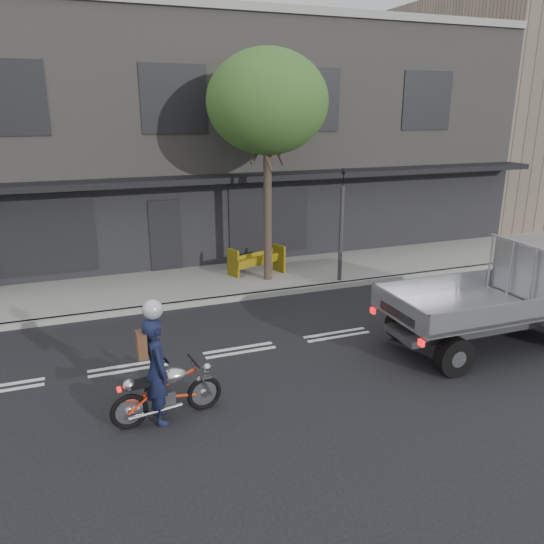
{
  "coord_description": "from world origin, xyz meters",
  "views": [
    {
      "loc": [
        -3.07,
        -10.27,
        5.11
      ],
      "look_at": [
        0.95,
        0.5,
        1.57
      ],
      "focal_mm": 35.0,
      "sensor_mm": 36.0,
      "label": 1
    }
  ],
  "objects": [
    {
      "name": "ground",
      "position": [
        0.0,
        0.0,
        0.0
      ],
      "size": [
        80.0,
        80.0,
        0.0
      ],
      "primitive_type": "plane",
      "color": "black",
      "rests_on": "ground"
    },
    {
      "name": "flatbed_ute",
      "position": [
        6.55,
        -1.7,
        1.33
      ],
      "size": [
        5.05,
        2.13,
        2.33
      ],
      "rotation": [
        0.0,
        0.0,
        -0.01
      ],
      "color": "black",
      "rests_on": "ground"
    },
    {
      "name": "construction_barrier",
      "position": [
        2.05,
        4.57,
        0.6
      ],
      "size": [
        1.74,
        1.17,
        0.91
      ],
      "primitive_type": null,
      "rotation": [
        0.0,
        0.0,
        0.36
      ],
      "color": "yellow",
      "rests_on": "sidewalk"
    },
    {
      "name": "building_main",
      "position": [
        0.0,
        11.3,
        4.0
      ],
      "size": [
        26.0,
        10.0,
        8.0
      ],
      "primitive_type": "cube",
      "color": "slate",
      "rests_on": "ground"
    },
    {
      "name": "street_tree",
      "position": [
        2.2,
        4.2,
        5.28
      ],
      "size": [
        3.4,
        3.4,
        6.74
      ],
      "color": "#382B21",
      "rests_on": "ground"
    },
    {
      "name": "kerb",
      "position": [
        0.0,
        3.1,
        0.07
      ],
      "size": [
        32.0,
        0.2,
        0.15
      ],
      "primitive_type": "cube",
      "color": "gray",
      "rests_on": "ground"
    },
    {
      "name": "rider",
      "position": [
        -2.09,
        -2.13,
        0.94
      ],
      "size": [
        0.52,
        0.73,
        1.88
      ],
      "primitive_type": "imported",
      "rotation": [
        0.0,
        0.0,
        1.69
      ],
      "color": "#121733",
      "rests_on": "ground"
    },
    {
      "name": "sidewalk",
      "position": [
        0.0,
        4.7,
        0.07
      ],
      "size": [
        32.0,
        3.2,
        0.15
      ],
      "primitive_type": "cube",
      "color": "gray",
      "rests_on": "ground"
    },
    {
      "name": "traffic_light_pole",
      "position": [
        4.2,
        3.35,
        1.65
      ],
      "size": [
        0.12,
        0.12,
        3.5
      ],
      "color": "#2D2D30",
      "rests_on": "ground"
    },
    {
      "name": "motorcycle",
      "position": [
        -1.94,
        -2.13,
        0.52
      ],
      "size": [
        1.95,
        0.57,
        1.01
      ],
      "rotation": [
        0.0,
        0.0,
        0.12
      ],
      "color": "black",
      "rests_on": "ground"
    }
  ]
}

